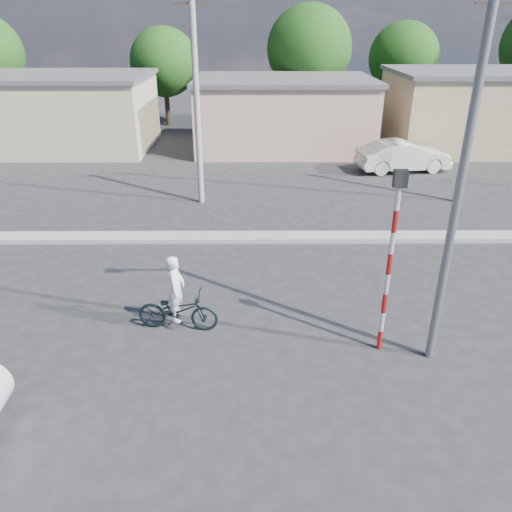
{
  "coord_description": "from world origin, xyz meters",
  "views": [
    {
      "loc": [
        0.22,
        -8.26,
        7.11
      ],
      "look_at": [
        0.29,
        3.9,
        1.3
      ],
      "focal_mm": 35.0,
      "sensor_mm": 36.0,
      "label": 1
    }
  ],
  "objects_px": {
    "cyclist": "(177,299)",
    "streetlight": "(459,143)",
    "traffic_pole": "(391,250)",
    "bicycle": "(178,310)",
    "car_cream": "(403,156)"
  },
  "relations": [
    {
      "from": "cyclist",
      "to": "streetlight",
      "type": "height_order",
      "value": "streetlight"
    },
    {
      "from": "streetlight",
      "to": "traffic_pole",
      "type": "bearing_deg",
      "value": 162.27
    },
    {
      "from": "cyclist",
      "to": "traffic_pole",
      "type": "xyz_separation_m",
      "value": [
        4.87,
        -0.88,
        1.74
      ]
    },
    {
      "from": "bicycle",
      "to": "car_cream",
      "type": "height_order",
      "value": "car_cream"
    },
    {
      "from": "traffic_pole",
      "to": "streetlight",
      "type": "distance_m",
      "value": 2.56
    },
    {
      "from": "bicycle",
      "to": "streetlight",
      "type": "xyz_separation_m",
      "value": [
        5.81,
        -1.18,
        4.43
      ]
    },
    {
      "from": "car_cream",
      "to": "traffic_pole",
      "type": "height_order",
      "value": "traffic_pole"
    },
    {
      "from": "bicycle",
      "to": "traffic_pole",
      "type": "height_order",
      "value": "traffic_pole"
    },
    {
      "from": "cyclist",
      "to": "streetlight",
      "type": "bearing_deg",
      "value": -95.29
    },
    {
      "from": "cyclist",
      "to": "streetlight",
      "type": "distance_m",
      "value": 7.21
    },
    {
      "from": "car_cream",
      "to": "traffic_pole",
      "type": "bearing_deg",
      "value": 154.32
    },
    {
      "from": "cyclist",
      "to": "traffic_pole",
      "type": "distance_m",
      "value": 5.25
    },
    {
      "from": "bicycle",
      "to": "car_cream",
      "type": "distance_m",
      "value": 17.24
    },
    {
      "from": "traffic_pole",
      "to": "cyclist",
      "type": "bearing_deg",
      "value": 169.76
    },
    {
      "from": "streetlight",
      "to": "bicycle",
      "type": "bearing_deg",
      "value": 168.52
    }
  ]
}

